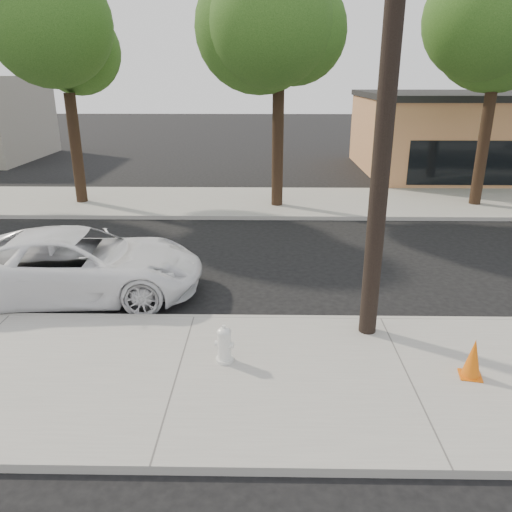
# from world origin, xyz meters

# --- Properties ---
(ground) EXTENTS (120.00, 120.00, 0.00)m
(ground) POSITION_xyz_m (0.00, 0.00, 0.00)
(ground) COLOR black
(ground) RESTS_ON ground
(near_sidewalk) EXTENTS (90.00, 4.40, 0.15)m
(near_sidewalk) POSITION_xyz_m (0.00, -4.30, 0.07)
(near_sidewalk) COLOR gray
(near_sidewalk) RESTS_ON ground
(far_sidewalk) EXTENTS (90.00, 5.00, 0.15)m
(far_sidewalk) POSITION_xyz_m (0.00, 8.50, 0.07)
(far_sidewalk) COLOR gray
(far_sidewalk) RESTS_ON ground
(curb_near) EXTENTS (90.00, 0.12, 0.16)m
(curb_near) POSITION_xyz_m (0.00, -2.10, 0.07)
(curb_near) COLOR #9E9B93
(curb_near) RESTS_ON ground
(utility_pole) EXTENTS (1.40, 0.34, 9.00)m
(utility_pole) POSITION_xyz_m (3.60, -2.70, 4.70)
(utility_pole) COLOR black
(utility_pole) RESTS_ON near_sidewalk
(tree_b) EXTENTS (4.34, 4.20, 8.45)m
(tree_b) POSITION_xyz_m (-5.81, 8.06, 6.15)
(tree_b) COLOR black
(tree_b) RESTS_ON far_sidewalk
(tree_c) EXTENTS (4.96, 4.80, 9.55)m
(tree_c) POSITION_xyz_m (2.22, 7.64, 6.91)
(tree_c) COLOR black
(tree_c) RESTS_ON far_sidewalk
(tree_d) EXTENTS (4.50, 4.35, 8.75)m
(tree_d) POSITION_xyz_m (10.20, 7.95, 6.37)
(tree_d) COLOR black
(tree_d) RESTS_ON far_sidewalk
(police_cruiser) EXTENTS (6.03, 3.12, 1.63)m
(police_cruiser) POSITION_xyz_m (-2.91, -0.76, 0.81)
(police_cruiser) COLOR white
(police_cruiser) RESTS_ON ground
(fire_hydrant) EXTENTS (0.36, 0.33, 0.67)m
(fire_hydrant) POSITION_xyz_m (0.80, -3.88, 0.47)
(fire_hydrant) COLOR silver
(fire_hydrant) RESTS_ON near_sidewalk
(traffic_cone) EXTENTS (0.43, 0.43, 0.71)m
(traffic_cone) POSITION_xyz_m (5.07, -4.30, 0.49)
(traffic_cone) COLOR #DC5E0B
(traffic_cone) RESTS_ON near_sidewalk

